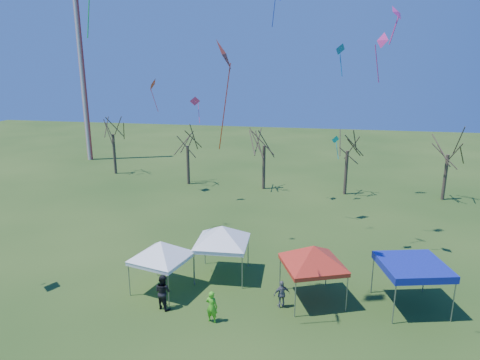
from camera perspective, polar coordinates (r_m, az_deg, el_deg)
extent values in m
plane|color=#244416|center=(23.16, 0.34, -18.44)|extent=(140.00, 140.00, 0.00)
cylinder|color=silver|center=(61.64, -20.35, 14.01)|extent=(0.70, 0.70, 25.00)
cylinder|color=#3D2D21|center=(53.40, -16.40, 3.33)|extent=(0.32, 0.32, 4.78)
cylinder|color=#3D2D21|center=(47.12, -6.93, 2.00)|extent=(0.32, 0.32, 4.28)
cylinder|color=#3D2D21|center=(44.97, 3.19, 1.69)|extent=(0.32, 0.32, 4.64)
cylinder|color=#3D2D21|center=(44.33, 13.94, 0.95)|extent=(0.32, 0.32, 4.49)
cylinder|color=#3D2D21|center=(45.77, 25.67, 0.31)|extent=(0.32, 0.32, 4.47)
cylinder|color=gray|center=(25.70, -14.55, -12.85)|extent=(0.06, 0.06, 1.90)
cylinder|color=gray|center=(27.55, -11.01, -10.63)|extent=(0.06, 0.06, 1.90)
cylinder|color=gray|center=(24.25, -9.52, -14.35)|extent=(0.06, 0.06, 1.90)
cylinder|color=gray|center=(26.20, -6.19, -11.84)|extent=(0.06, 0.06, 1.90)
cube|color=white|center=(25.42, -10.43, -10.25)|extent=(3.45, 3.45, 0.23)
pyramid|color=white|center=(24.98, -10.55, -8.05)|extent=(3.91, 3.91, 0.95)
cylinder|color=gray|center=(26.09, -6.11, -11.78)|extent=(0.06, 0.06, 2.05)
cylinder|color=gray|center=(28.61, -4.70, -9.21)|extent=(0.06, 0.06, 2.05)
cylinder|color=gray|center=(25.59, 0.29, -12.25)|extent=(0.06, 0.06, 2.05)
cylinder|color=gray|center=(28.15, 1.09, -9.58)|extent=(0.06, 0.06, 2.05)
cube|color=white|center=(26.58, -2.39, -8.43)|extent=(3.24, 3.24, 0.25)
pyramid|color=white|center=(26.14, -2.41, -6.13)|extent=(4.34, 4.34, 1.03)
cylinder|color=gray|center=(23.20, 7.36, -15.53)|extent=(0.06, 0.06, 2.04)
cylinder|color=gray|center=(25.58, 5.35, -12.36)|extent=(0.06, 0.06, 2.04)
cylinder|color=gray|center=(24.16, 14.04, -14.56)|extent=(0.06, 0.06, 2.04)
cylinder|color=gray|center=(26.45, 11.44, -11.63)|extent=(0.06, 0.06, 2.04)
cube|color=red|center=(24.27, 9.67, -11.09)|extent=(3.98, 3.98, 0.24)
pyramid|color=red|center=(23.79, 9.79, -8.62)|extent=(4.02, 4.02, 1.02)
cylinder|color=gray|center=(23.77, 19.86, -15.36)|extent=(0.07, 0.07, 2.20)
cylinder|color=gray|center=(26.26, 17.23, -12.06)|extent=(0.07, 0.07, 2.20)
cylinder|color=gray|center=(25.08, 26.55, -14.42)|extent=(0.07, 0.07, 2.20)
cylinder|color=gray|center=(27.45, 23.39, -11.43)|extent=(0.07, 0.07, 2.20)
cube|color=navy|center=(25.04, 22.04, -10.77)|extent=(4.02, 4.02, 0.26)
cube|color=navy|center=(24.96, 22.09, -10.36)|extent=(4.02, 4.02, 0.13)
imported|color=#4FD121|center=(22.81, -3.79, -16.49)|extent=(0.69, 0.51, 1.72)
imported|color=black|center=(24.13, -10.23, -14.45)|extent=(1.18, 1.07, 1.97)
imported|color=slate|center=(24.07, 5.60, -14.91)|extent=(0.99, 0.74, 1.56)
cone|color=blue|center=(28.16, 13.20, 16.65)|extent=(0.85, 0.84, 0.72)
cube|color=blue|center=(28.26, 13.30, 14.77)|extent=(0.27, 0.27, 1.46)
cone|color=#0CB2BE|center=(41.21, 12.58, 5.32)|extent=(0.91, 0.78, 0.80)
cube|color=#0CB2BE|center=(41.55, 12.82, 3.94)|extent=(0.36, 0.52, 1.66)
cone|color=#EA3496|center=(18.43, 20.22, 20.27)|extent=(0.73, 0.80, 0.56)
cube|color=#EA3496|center=(18.25, 19.83, 18.24)|extent=(0.29, 0.21, 1.02)
cube|color=#122DC6|center=(33.55, 4.52, 21.42)|extent=(0.34, 0.76, 2.00)
cone|color=red|center=(18.63, -2.02, 16.43)|extent=(0.91, 1.51, 1.33)
cube|color=red|center=(18.46, -2.05, 9.67)|extent=(0.55, 0.10, 3.64)
cube|color=green|center=(25.41, -19.52, 20.52)|extent=(0.16, 0.56, 2.77)
cone|color=#E6338D|center=(28.25, 18.42, 17.26)|extent=(0.79, 0.92, 0.95)
cube|color=#E6338D|center=(28.41, 17.80, 14.54)|extent=(0.48, 0.38, 2.26)
cone|color=red|center=(43.11, -11.60, 12.42)|extent=(0.82, 1.39, 1.24)
cube|color=red|center=(43.53, -11.37, 10.47)|extent=(0.71, 0.12, 2.35)
cone|color=#F4368A|center=(39.47, -6.04, 10.45)|extent=(1.07, 0.85, 0.90)
cube|color=#F4368A|center=(39.63, -5.51, 8.86)|extent=(0.34, 0.65, 1.77)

